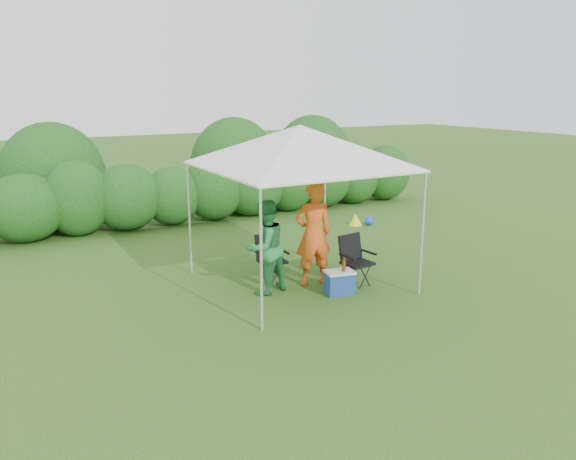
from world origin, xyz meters
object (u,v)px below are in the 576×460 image
man (313,234)px  woman (265,247)px  chair_left (270,255)px  canopy (300,147)px  chair_right (355,256)px  cooler (339,282)px

man → woman: bearing=7.7°
chair_left → woman: (-0.39, -0.56, 0.33)m
canopy → chair_left: bearing=129.8°
chair_right → chair_left: size_ratio=1.05×
chair_left → chair_right: bearing=-32.9°
man → cooler: bearing=110.5°
chair_left → man: bearing=-43.4°
chair_right → woman: 1.69m
chair_left → man: man is taller
chair_left → cooler: 1.44m
chair_right → man: bearing=148.9°
canopy → cooler: size_ratio=5.68×
man → cooler: (0.13, -0.65, -0.72)m
canopy → man: bearing=-38.2°
cooler → chair_right: bearing=42.4°
man → woman: 0.95m
canopy → chair_right: bearing=-28.1°
canopy → cooler: canopy is taller
woman → cooler: bearing=129.5°
chair_right → woman: bearing=161.9°
chair_right → woman: (-1.62, 0.34, 0.31)m
man → chair_left: bearing=-37.3°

